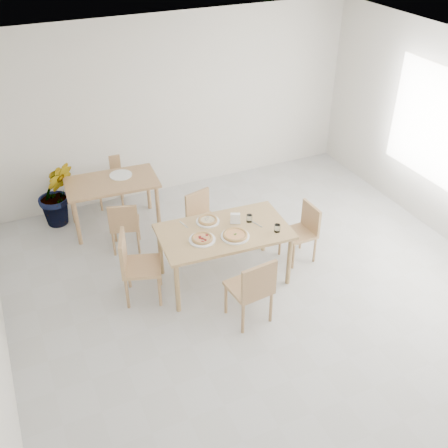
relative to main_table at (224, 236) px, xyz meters
name	(u,v)px	position (x,y,z in m)	size (l,w,h in m)	color
main_table	(224,236)	(0.00, 0.00, 0.00)	(1.66, 1.01, 0.75)	tan
chair_south	(253,287)	(-0.03, -0.86, -0.15)	(0.49, 0.49, 0.90)	tan
chair_north	(202,215)	(0.05, 0.85, -0.21)	(0.48, 0.48, 0.79)	tan
chair_west	(134,263)	(-1.13, 0.12, -0.14)	(0.57, 0.57, 0.91)	tan
chair_east	(304,228)	(1.16, -0.02, -0.21)	(0.41, 0.41, 0.80)	tan
plate_margherita	(235,236)	(0.07, -0.18, 0.09)	(0.35, 0.35, 0.02)	white
plate_mushroom	(208,221)	(-0.11, 0.26, 0.09)	(0.30, 0.30, 0.02)	white
plate_pepperoni	(202,240)	(-0.32, -0.08, 0.09)	(0.32, 0.32, 0.02)	white
pizza_margherita	(235,235)	(0.07, -0.18, 0.11)	(0.31, 0.31, 0.03)	#E9C26E
pizza_mushroom	(208,220)	(-0.11, 0.26, 0.11)	(0.32, 0.32, 0.03)	#E9C26E
pizza_pepperoni	(202,238)	(-0.32, -0.08, 0.11)	(0.30, 0.30, 0.03)	#E9C26E
tumbler_a	(249,218)	(0.37, 0.05, 0.12)	(0.07, 0.07, 0.10)	white
tumbler_b	(277,228)	(0.58, -0.29, 0.12)	(0.07, 0.07, 0.10)	white
napkin_holder	(235,219)	(0.19, 0.08, 0.15)	(0.15, 0.12, 0.15)	silver
fork_a	(257,224)	(0.43, -0.05, 0.08)	(0.02, 0.19, 0.01)	silver
fork_b	(184,225)	(-0.41, 0.32, 0.08)	(0.02, 0.19, 0.01)	silver
second_table	(112,187)	(-0.95, 1.80, -0.02)	(1.35, 0.83, 0.75)	tan
chair_back_s	(124,223)	(-0.98, 1.11, -0.22)	(0.48, 0.48, 0.79)	tan
chair_back_n	(110,177)	(-0.83, 2.49, -0.23)	(0.47, 0.47, 0.77)	tan
plate_empty	(121,175)	(-0.78, 1.91, 0.09)	(0.32, 0.32, 0.02)	white
potted_plant	(57,193)	(-1.69, 2.22, -0.17)	(0.56, 0.45, 1.01)	#267222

